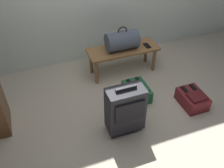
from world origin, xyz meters
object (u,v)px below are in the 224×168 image
(duffel_bag_slate, at_px, (122,40))
(backpack_green, at_px, (137,91))
(cell_phone, at_px, (147,46))
(bench, at_px, (123,52))
(backpack_maroon, at_px, (192,99))
(suitcase_upright_charcoal, at_px, (125,109))

(duffel_bag_slate, distance_m, backpack_green, 0.73)
(duffel_bag_slate, distance_m, cell_phone, 0.39)
(bench, xyz_separation_m, cell_phone, (0.35, -0.05, 0.07))
(bench, bearing_deg, backpack_maroon, -60.08)
(duffel_bag_slate, relative_size, cell_phone, 3.06)
(duffel_bag_slate, bearing_deg, suitcase_upright_charcoal, -110.09)
(cell_phone, distance_m, backpack_green, 0.73)
(bench, relative_size, suitcase_upright_charcoal, 1.59)
(duffel_bag_slate, height_order, backpack_green, duffel_bag_slate)
(duffel_bag_slate, relative_size, backpack_green, 1.16)
(suitcase_upright_charcoal, bearing_deg, duffel_bag_slate, 69.91)
(duffel_bag_slate, xyz_separation_m, suitcase_upright_charcoal, (-0.38, -1.05, -0.20))
(cell_phone, relative_size, suitcase_upright_charcoal, 0.23)
(bench, height_order, suitcase_upright_charcoal, suitcase_upright_charcoal)
(suitcase_upright_charcoal, bearing_deg, backpack_maroon, 4.87)
(bench, height_order, duffel_bag_slate, duffel_bag_slate)
(bench, distance_m, backpack_green, 0.64)
(bench, height_order, backpack_maroon, bench)
(duffel_bag_slate, bearing_deg, backpack_maroon, -59.23)
(cell_phone, distance_m, backpack_maroon, 0.99)
(cell_phone, height_order, suitcase_upright_charcoal, suitcase_upright_charcoal)
(backpack_maroon, bearing_deg, suitcase_upright_charcoal, -175.13)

